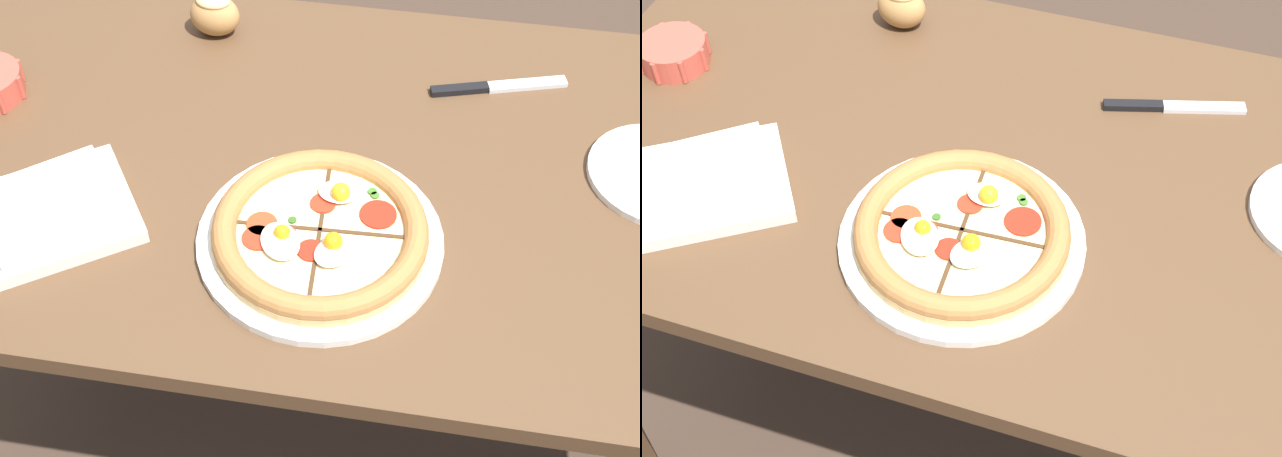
% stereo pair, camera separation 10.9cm
% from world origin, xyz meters
% --- Properties ---
extents(ground_plane, '(12.00, 12.00, 0.00)m').
position_xyz_m(ground_plane, '(0.00, 0.00, 0.00)').
color(ground_plane, '#3D2D23').
extents(dining_table, '(1.41, 0.72, 0.75)m').
position_xyz_m(dining_table, '(0.00, 0.00, 0.64)').
color(dining_table, '#513823').
rests_on(dining_table, ground_plane).
extents(pizza, '(0.31, 0.31, 0.05)m').
position_xyz_m(pizza, '(-0.07, -0.14, 0.77)').
color(pizza, white).
rests_on(pizza, dining_table).
extents(ramekin_bowl, '(0.11, 0.11, 0.04)m').
position_xyz_m(ramekin_bowl, '(-0.59, 0.06, 0.77)').
color(ramekin_bowl, '#C64C3D').
rests_on(ramekin_bowl, dining_table).
extents(napkin_folded, '(0.26, 0.25, 0.04)m').
position_xyz_m(napkin_folded, '(-0.41, -0.16, 0.77)').
color(napkin_folded, silver).
rests_on(napkin_folded, dining_table).
extents(bread_piece_near, '(0.08, 0.06, 0.07)m').
position_xyz_m(bread_piece_near, '(-0.30, 0.26, 0.79)').
color(bread_piece_near, '#B27F47').
rests_on(bread_piece_near, dining_table).
extents(knife_main, '(0.20, 0.08, 0.01)m').
position_xyz_m(knife_main, '(0.14, 0.19, 0.75)').
color(knife_main, silver).
rests_on(knife_main, dining_table).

